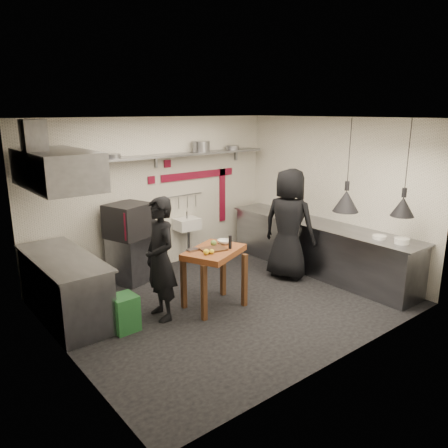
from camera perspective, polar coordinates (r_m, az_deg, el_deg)
floor at (r=6.95m, az=0.51°, el=-10.12°), size 5.00×5.00×0.00m
ceiling at (r=6.31m, az=0.57°, el=13.65°), size 5.00×5.00×0.00m
wall_back at (r=8.18m, az=-8.84°, el=3.85°), size 5.00×0.04×2.80m
wall_front at (r=5.10m, az=15.69°, el=-3.16°), size 5.00×0.04×2.80m
wall_left at (r=5.32m, az=-20.80°, el=-2.83°), size 0.04×4.20×2.80m
wall_right at (r=8.27m, az=14.10°, el=3.68°), size 0.04×4.20×2.80m
red_band_horiz at (r=8.63m, az=-3.36°, el=6.43°), size 1.70×0.02×0.14m
red_band_vert at (r=9.06m, az=-0.22°, el=3.78°), size 0.14×0.02×1.10m
red_tile_a at (r=8.21m, az=-7.40°, el=7.82°), size 0.14×0.02×0.14m
red_tile_b at (r=8.07m, az=-9.46°, el=5.69°), size 0.14×0.02×0.14m
back_shelf at (r=7.93m, az=-8.38°, el=8.78°), size 4.60×0.34×0.04m
shelf_bracket_left at (r=7.31m, az=-21.96°, el=6.60°), size 0.04×0.06×0.24m
shelf_bracket_mid at (r=8.07m, az=-8.91°, el=8.14°), size 0.04×0.06×0.24m
shelf_bracket_right at (r=9.16m, az=1.55°, el=9.08°), size 0.04×0.06×0.24m
pan_far_left at (r=7.23m, az=-19.75°, el=8.05°), size 0.31×0.31×0.09m
pan_mid_left at (r=7.51m, az=-14.29°, el=8.59°), size 0.28×0.28×0.07m
stock_pot at (r=8.41m, az=-2.99°, el=10.07°), size 0.42×0.42×0.20m
pan_right at (r=8.89m, az=1.13°, el=9.94°), size 0.31×0.31×0.08m
oven_stand at (r=7.82m, az=-11.86°, el=-4.40°), size 0.83×0.80×0.80m
combi_oven at (r=7.60m, az=-12.37°, el=0.44°), size 0.82×0.79×0.58m
oven_door at (r=7.37m, az=-11.43°, el=0.06°), size 0.50×0.19×0.46m
oven_glass at (r=7.37m, az=-11.12°, el=0.07°), size 0.31×0.12×0.34m
hand_sink at (r=8.45m, az=-4.84°, el=0.01°), size 0.46×0.34×0.22m
sink_tap at (r=8.41m, az=-4.87°, el=1.19°), size 0.03×0.03×0.14m
sink_drain at (r=8.54m, az=-4.63°, el=-2.90°), size 0.06×0.06×0.66m
utensil_rail at (r=8.45m, az=-5.45°, el=3.74°), size 0.90×0.02×0.02m
counter_right at (r=8.23m, az=12.20°, el=-3.09°), size 0.70×3.80×0.90m
counter_right_top at (r=8.10m, az=12.38°, el=0.04°), size 0.76×3.90×0.03m
plate_stack at (r=7.20m, az=22.21°, el=-2.06°), size 0.24×0.24×0.09m
small_bowl_right at (r=7.37m, az=19.63°, el=-1.62°), size 0.24×0.24×0.05m
counter_left at (r=6.68m, az=-20.09°, el=-7.91°), size 0.70×1.90×0.90m
counter_left_top at (r=6.52m, az=-20.44°, el=-4.13°), size 0.76×2.00×0.03m
extractor_hood at (r=6.27m, az=-21.02°, el=6.72°), size 0.78×1.60×0.50m
hood_duct at (r=6.16m, az=-23.59°, el=10.10°), size 0.28×0.28×0.50m
green_bin at (r=6.18m, az=-12.91°, el=-11.26°), size 0.35×0.35×0.50m
prep_table at (r=6.61m, az=-1.29°, el=-7.10°), size 1.10×0.95×0.92m
cutting_board at (r=6.42m, az=-1.41°, el=-3.30°), size 0.41×0.32×0.02m
pepper_mill at (r=6.45m, az=0.81°, el=-2.39°), size 0.06×0.06×0.20m
lemon_a at (r=6.21m, az=-2.34°, el=-3.67°), size 0.09×0.09×0.09m
lemon_b at (r=6.24m, az=-1.60°, el=-3.61°), size 0.07×0.07×0.07m
veg_ball at (r=6.58m, az=-1.38°, el=-2.50°), size 0.10×0.10×0.09m
steel_tray at (r=6.39m, az=-4.09°, el=-3.39°), size 0.17×0.12×0.03m
bowl at (r=6.70m, az=-0.02°, el=-2.35°), size 0.26×0.26×0.06m
heat_lamp_near at (r=6.85m, az=15.96°, el=7.29°), size 0.45×0.45×1.40m
heat_lamp_far at (r=6.97m, az=22.77°, el=6.69°), size 0.42×0.42×1.44m
chef_left at (r=6.21m, az=-8.30°, el=-4.55°), size 0.49×0.69×1.77m
chef_right at (r=7.72m, az=8.47°, el=-0.01°), size 0.88×1.10×1.95m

